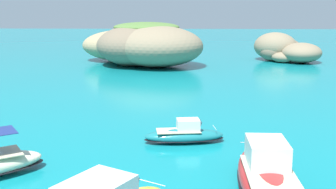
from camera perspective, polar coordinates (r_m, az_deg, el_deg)
name	(u,v)px	position (r m, az deg, el deg)	size (l,w,h in m)	color
islet_large	(140,45)	(77.23, -3.92, 6.82)	(27.15, 25.39, 7.89)	#84755B
islet_small	(284,49)	(86.19, 15.79, 6.05)	(15.08, 15.40, 5.64)	#756651
motorboat_red	(267,178)	(23.96, 13.61, -11.20)	(3.28, 10.43, 3.06)	red
motorboat_teal	(185,135)	(32.23, 2.31, -5.59)	(6.48, 2.71, 1.86)	#19727A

